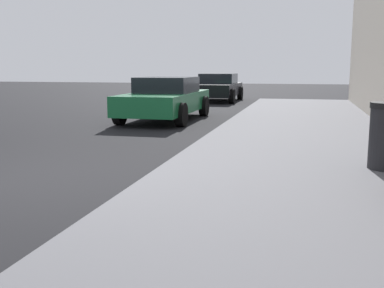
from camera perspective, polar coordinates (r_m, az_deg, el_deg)
sidewalk at (r=5.49m, az=13.33°, el=-6.44°), size 4.00×32.00×0.15m
car_green at (r=13.80m, az=-3.27°, el=5.66°), size 1.96×4.41×1.27m
car_black at (r=21.62m, az=3.22°, el=7.02°), size 1.97×4.09×1.27m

